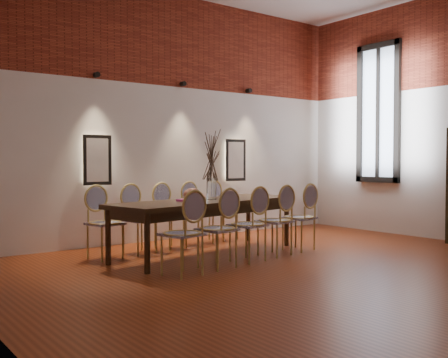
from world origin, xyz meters
TOP-DOWN VIEW (x-y plane):
  - floor at (0.00, 0.00)m, footprint 7.00×7.00m
  - wall_back at (0.00, 3.55)m, footprint 7.00×0.10m
  - brick_band_back at (0.00, 3.48)m, footprint 7.00×0.02m
  - niche_left at (-1.30, 3.45)m, footprint 0.36×0.06m
  - niche_right at (1.30, 3.45)m, footprint 0.36×0.06m
  - spot_fixture_left at (-1.30, 3.42)m, footprint 0.08×0.10m
  - spot_fixture_mid at (0.20, 3.42)m, footprint 0.08×0.10m
  - spot_fixture_right at (1.60, 3.42)m, footprint 0.08×0.10m
  - window_glass at (3.46, 2.00)m, footprint 0.02×0.78m
  - window_frame at (3.44, 2.00)m, footprint 0.08×0.90m
  - window_mullion at (3.44, 2.00)m, footprint 0.06×0.06m
  - dining_table at (-0.33, 2.01)m, footprint 2.98×1.42m
  - chair_near_a at (-1.32, 1.08)m, footprint 0.51×0.51m
  - chair_near_b at (-0.76, 1.18)m, footprint 0.51×0.51m
  - chair_near_c at (-0.19, 1.28)m, footprint 0.51×0.51m
  - chair_near_d at (0.37, 1.39)m, footprint 0.51×0.51m
  - chair_near_e at (0.93, 1.49)m, footprint 0.51×0.51m
  - chair_far_a at (-1.58, 2.53)m, footprint 0.51×0.51m
  - chair_far_b at (-1.02, 2.64)m, footprint 0.51×0.51m
  - chair_far_c at (-0.46, 2.74)m, footprint 0.51×0.51m
  - chair_far_d at (0.10, 2.84)m, footprint 0.51×0.51m
  - chair_far_e at (0.67, 2.95)m, footprint 0.51×0.51m
  - vase at (-0.23, 2.03)m, footprint 0.14×0.14m
  - dried_branches at (-0.23, 2.03)m, footprint 0.50×0.50m
  - bowl at (-0.63, 1.91)m, footprint 0.24×0.24m
  - book at (-0.65, 1.99)m, footprint 0.29×0.22m

SIDE VIEW (x-z plane):
  - floor at x=0.00m, z-range -0.02..0.00m
  - dining_table at x=-0.33m, z-range 0.00..0.75m
  - chair_near_a at x=-1.32m, z-range 0.00..0.94m
  - chair_near_b at x=-0.76m, z-range 0.00..0.94m
  - chair_near_c at x=-0.19m, z-range 0.00..0.94m
  - chair_near_d at x=0.37m, z-range 0.00..0.94m
  - chair_near_e at x=0.93m, z-range 0.00..0.94m
  - chair_far_a at x=-1.58m, z-range 0.00..0.94m
  - chair_far_b at x=-1.02m, z-range 0.00..0.94m
  - chair_far_c at x=-0.46m, z-range 0.00..0.94m
  - chair_far_d at x=0.10m, z-range 0.00..0.94m
  - chair_far_e at x=0.67m, z-range 0.00..0.94m
  - book at x=-0.65m, z-range 0.75..0.78m
  - bowl at x=-0.63m, z-range 0.75..0.93m
  - vase at x=-0.23m, z-range 0.75..1.05m
  - niche_left at x=-1.30m, z-range 0.97..1.63m
  - niche_right at x=1.30m, z-range 0.97..1.63m
  - dried_branches at x=-0.23m, z-range 1.00..1.70m
  - wall_back at x=0.00m, z-range 0.00..4.00m
  - window_glass at x=3.46m, z-range 0.96..3.34m
  - window_frame at x=3.44m, z-range 0.90..3.40m
  - window_mullion at x=3.44m, z-range 0.95..3.35m
  - spot_fixture_left at x=-1.30m, z-range 2.51..2.59m
  - spot_fixture_mid at x=0.20m, z-range 2.51..2.59m
  - spot_fixture_right at x=1.60m, z-range 2.51..2.59m
  - brick_band_back at x=0.00m, z-range 2.50..4.00m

